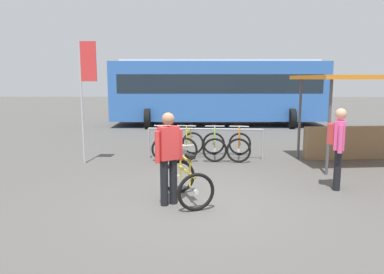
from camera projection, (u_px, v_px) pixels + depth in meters
The scene contains 12 objects.
ground_plane at pixel (195, 204), 6.52m from camera, with size 80.00×80.00×0.00m, color #514F4C.
bike_rack_rail at pixel (205, 136), 10.06m from camera, with size 3.20×0.28×0.88m.
racked_bike_red at pixel (165, 145), 10.38m from camera, with size 0.67×1.09×0.97m.
racked_bike_yellow at pixel (189, 145), 10.32m from camera, with size 0.85×1.21×0.98m.
racked_bike_lime at pixel (214, 145), 10.27m from camera, with size 0.68×1.12×0.98m.
racked_bike_orange at pixel (239, 146), 10.21m from camera, with size 0.81×1.19×0.97m.
featured_bicycle at pixel (185, 174), 6.71m from camera, with size 0.98×1.26×1.09m.
person_with_featured_bike at pixel (169, 154), 6.37m from camera, with size 0.46×0.35×1.64m.
pedestrian_with_backpack at pixel (338, 143), 7.29m from camera, with size 0.42×0.50×1.64m.
bus_distant at pixel (218, 89), 17.49m from camera, with size 10.04×3.52×3.08m.
market_stall at pixel (356, 110), 9.65m from camera, with size 3.31×2.59×2.30m.
banner_flag at pixel (86, 78), 9.33m from camera, with size 0.45×0.05×3.20m.
Camera 1 is at (0.02, -6.25, 2.21)m, focal length 34.22 mm.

